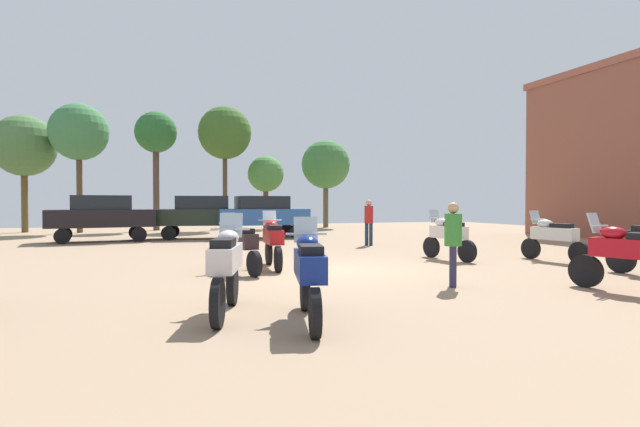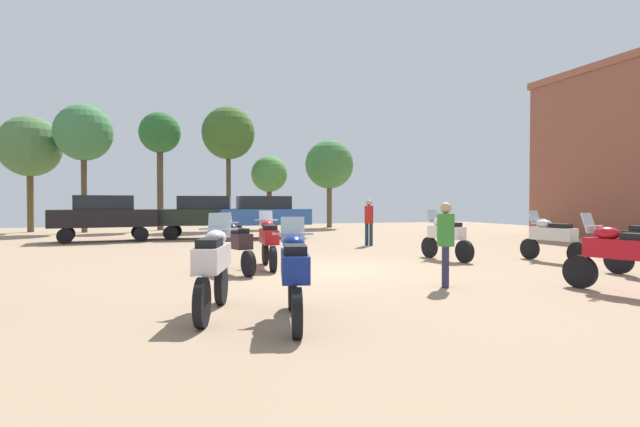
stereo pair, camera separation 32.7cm
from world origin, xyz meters
name	(u,v)px [view 1 (the left image)]	position (x,y,z in m)	size (l,w,h in m)	color
ground_plane	(333,271)	(0.00, 0.00, 0.01)	(44.00, 52.00, 0.02)	#9A7E61
motorcycle_1	(553,237)	(6.60, -0.35, 0.73)	(0.66, 2.18, 1.45)	black
motorcycle_2	(239,243)	(-2.28, 0.32, 0.72)	(0.78, 2.10, 1.43)	black
motorcycle_4	(309,271)	(-2.18, -4.81, 0.74)	(0.75, 2.18, 1.46)	black
motorcycle_5	(273,240)	(-1.32, 0.89, 0.74)	(0.62, 2.15, 1.47)	black
motorcycle_7	(630,254)	(4.09, -4.69, 0.75)	(0.84, 2.22, 1.49)	black
motorcycle_8	(448,235)	(3.98, 0.98, 0.74)	(0.67, 2.10, 1.47)	black
motorcycle_9	(226,266)	(-3.22, -3.98, 0.76)	(0.81, 2.13, 1.51)	black
car_1	(101,215)	(-6.33, 11.62, 1.19)	(4.47, 2.25, 2.00)	black
car_2	(262,214)	(0.71, 11.54, 1.19)	(4.35, 1.93, 2.00)	black
car_3	(203,214)	(-2.01, 12.03, 1.19)	(4.53, 2.45, 2.00)	black
person_2	(369,219)	(3.79, 6.09, 1.08)	(0.48, 0.48, 1.80)	#1F2F46
person_3	(453,238)	(1.42, -3.01, 1.00)	(0.47, 0.47, 1.69)	#2A2948
tree_1	(24,146)	(-11.10, 20.28, 4.91)	(3.46, 3.46, 6.66)	brown
tree_3	(156,135)	(-4.01, 20.07, 5.87)	(2.50, 2.50, 7.25)	#503E32
tree_4	(79,133)	(-8.11, 18.94, 5.63)	(3.18, 3.18, 7.25)	brown
tree_5	(266,175)	(2.71, 19.59, 3.52)	(2.33, 2.33, 4.72)	#4E3A2F
tree_6	(225,133)	(0.10, 19.64, 6.08)	(3.32, 3.32, 7.76)	#4C4029
tree_8	(326,165)	(7.00, 20.02, 4.30)	(3.31, 3.31, 5.97)	brown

